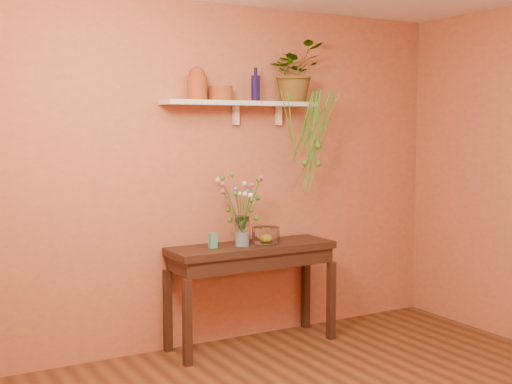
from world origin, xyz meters
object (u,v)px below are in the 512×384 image
Objects in this scene: blue_bottle at (256,88)px; glass_bowl at (266,236)px; terracotta_jug at (197,84)px; bouquet at (241,197)px; glass_vase at (242,233)px; sideboard at (252,259)px; spider_plant at (294,72)px.

glass_bowl is at bearing -69.56° from blue_bottle.
terracotta_jug is 0.93m from bouquet.
glass_vase is 0.28m from bouquet.
sideboard is 5.28× the size of terracotta_jug.
glass_vase is 1.08× the size of glass_bowl.
blue_bottle is 1.15m from glass_vase.
terracotta_jug is at bearing 159.26° from bouquet.
spider_plant reaches higher than glass_bowl.
terracotta_jug is 1.08× the size of glass_vase.
glass_vase is at bearing -167.65° from spider_plant.
glass_bowl is at bearing -2.20° from bouquet.
bouquet is (0.31, -0.12, -0.87)m from terracotta_jug.
terracotta_jug is 0.49m from blue_bottle.
glass_vase is (0.31, -0.13, -1.15)m from terracotta_jug.
sideboard is at bearing 4.63° from bouquet.
bouquet reaches higher than glass_bowl.
bouquet is (-0.10, -0.01, 0.50)m from sideboard.
spider_plant reaches higher than glass_vase.
spider_plant is 2.25× the size of glass_bowl.
terracotta_jug is 0.55× the size of bouquet.
blue_bottle reaches higher than glass_bowl.
glass_bowl reaches higher than sideboard.
spider_plant is 1.36m from glass_bowl.
blue_bottle is at bearing 26.97° from bouquet.
glass_vase is (-0.55, -0.12, -1.27)m from spider_plant.
glass_bowl is (0.04, -0.10, -1.17)m from blue_bottle.
blue_bottle is 0.54× the size of spider_plant.
terracotta_jug is at bearing 176.87° from blue_bottle.
terracotta_jug is at bearing 166.54° from glass_bowl.
blue_bottle reaches higher than terracotta_jug.
sideboard is 1.35m from blue_bottle.
terracotta_jug is at bearing 164.92° from sideboard.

